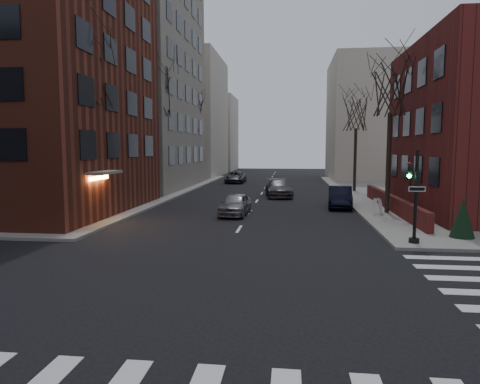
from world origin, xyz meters
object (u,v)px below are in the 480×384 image
Objects in this scene: streetlamp_far at (202,148)px; tree_right_b at (356,113)px; car_lane_silver at (235,204)px; evergreen_shrub at (463,218)px; tree_left_b at (156,93)px; parked_sedan at (340,197)px; car_lane_gray at (279,188)px; car_lane_far at (236,177)px; traffic_signal at (414,202)px; tree_left_c at (193,116)px; sandwich_board at (377,206)px; tree_left_a at (91,74)px; streetlamp_near at (149,148)px; tree_right_a at (391,87)px.

tree_right_b is at bearing -30.47° from streetlamp_far.
streetlamp_far is at bearing 110.87° from car_lane_silver.
evergreen_shrub is at bearing -59.37° from streetlamp_far.
tree_right_b is at bearing 94.50° from evergreen_shrub.
tree_left_b is 17.79m from parked_sedan.
parked_sedan is at bearing -61.57° from car_lane_gray.
car_lane_far is at bearing 73.41° from tree_left_b.
tree_left_c is at bearing 118.36° from traffic_signal.
traffic_signal is 0.37× the size of tree_left_b.
streetlamp_far is 17.95m from car_lane_gray.
tree_left_c is at bearing 118.08° from sandwich_board.
tree_left_a reaches higher than car_lane_far.
sandwich_board is (1.81, -3.96, -0.11)m from parked_sedan.
streetlamp_far is 26.61m from car_lane_silver.
tree_right_b is 9.18× the size of sandwich_board.
streetlamp_near is 3.49× the size of evergreen_shrub.
tree_right_a is 1.55× the size of streetlamp_near.
streetlamp_far is at bearing -179.82° from car_lane_far.
streetlamp_far is at bearing 116.06° from traffic_signal.
parked_sedan is at bearing 98.24° from traffic_signal.
parked_sedan is at bearing 106.40° from sandwich_board.
car_lane_far is at bearing 109.89° from traffic_signal.
tree_left_a is at bearing -167.20° from tree_right_a.
tree_left_b is 16.68m from streetlamp_far.
parked_sedan is (14.40, -1.01, -3.48)m from streetlamp_near.
car_lane_gray is at bearing 117.52° from evergreen_shrub.
parked_sedan reaches higher than car_lane_silver.
tree_right_b is (0.00, 14.00, -0.44)m from tree_right_a.
tree_right_a is at bearing 12.37° from car_lane_silver.
tree_left_a is 0.95× the size of tree_left_b.
car_lane_gray reaches higher than sandwich_board.
car_lane_silver is 0.77× the size of car_lane_gray.
tree_left_b is at bearing 143.80° from sandwich_board.
tree_left_c is 36.01m from evergreen_shrub.
tree_left_b is 1.72× the size of streetlamp_near.
tree_left_a is 11.48m from car_lane_silver.
car_lane_far is (-10.22, 21.05, -0.06)m from parked_sedan.
tree_left_b is 18.65m from car_lane_far.
parked_sedan is 7.86m from car_lane_gray.
parked_sedan is at bearing -18.47° from tree_left_b.
car_lane_silver is 8.81m from sandwich_board.
traffic_signal is 0.41× the size of tree_left_c.
traffic_signal is 18.66m from tree_left_a.
traffic_signal is 35.17m from car_lane_far.
car_lane_far is (-12.82, 24.05, -7.33)m from tree_right_a.
tree_right_a is at bearing -54.69° from streetlamp_far.
traffic_signal is at bearing -95.47° from tree_right_a.
sandwich_board is (16.21, -24.97, -3.59)m from streetlamp_far.
streetlamp_far is at bearing 90.00° from streetlamp_near.
parked_sedan is at bearing -51.72° from tree_left_c.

